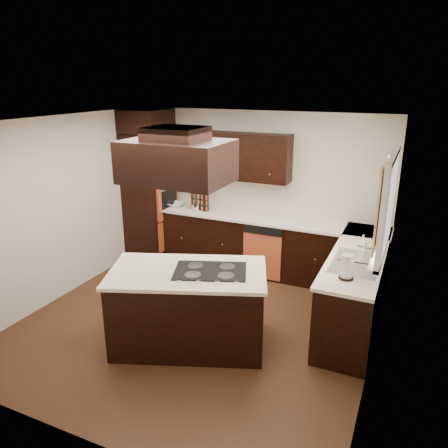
{
  "coord_description": "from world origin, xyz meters",
  "views": [
    {
      "loc": [
        2.32,
        -4.32,
        2.94
      ],
      "look_at": [
        0.1,
        0.6,
        1.15
      ],
      "focal_mm": 35.0,
      "sensor_mm": 36.0,
      "label": 1
    }
  ],
  "objects_px": {
    "oven_column": "(150,196)",
    "island": "(189,309)",
    "spice_rack": "(200,202)",
    "range_hood": "(177,161)"
  },
  "relations": [
    {
      "from": "oven_column",
      "to": "island",
      "type": "bearing_deg",
      "value": -48.5
    },
    {
      "from": "oven_column",
      "to": "island",
      "type": "xyz_separation_m",
      "value": [
        1.9,
        -2.15,
        -0.62
      ]
    },
    {
      "from": "oven_column",
      "to": "island",
      "type": "distance_m",
      "value": 2.93
    },
    {
      "from": "oven_column",
      "to": "spice_rack",
      "type": "xyz_separation_m",
      "value": [
        0.92,
        0.05,
        -0.01
      ]
    },
    {
      "from": "island",
      "to": "spice_rack",
      "type": "relative_size",
      "value": 5.21
    },
    {
      "from": "oven_column",
      "to": "spice_rack",
      "type": "relative_size",
      "value": 6.58
    },
    {
      "from": "island",
      "to": "oven_column",
      "type": "bearing_deg",
      "value": 110.67
    },
    {
      "from": "spice_rack",
      "to": "island",
      "type": "bearing_deg",
      "value": -50.59
    },
    {
      "from": "island",
      "to": "range_hood",
      "type": "height_order",
      "value": "range_hood"
    },
    {
      "from": "oven_column",
      "to": "range_hood",
      "type": "height_order",
      "value": "range_hood"
    }
  ]
}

